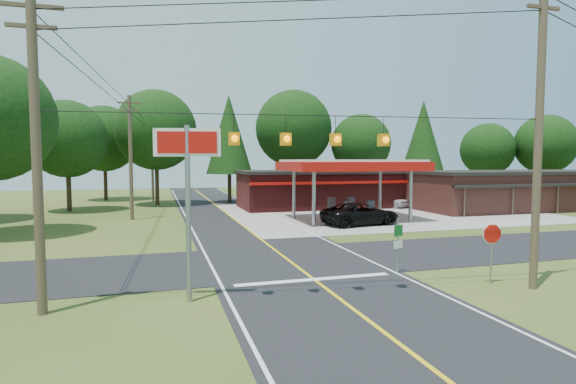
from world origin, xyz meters
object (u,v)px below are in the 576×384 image
object	(u,v)px
big_stop_sign	(188,174)
octagonal_stop_sign	(492,239)
gas_canopy	(350,167)
sedan_car	(389,200)
suv_car	(360,214)

from	to	relation	value
big_stop_sign	octagonal_stop_sign	bearing A→B (deg)	-5.02
gas_canopy	sedan_car	bearing A→B (deg)	45.00
gas_canopy	suv_car	bearing A→B (deg)	-99.46
gas_canopy	big_stop_sign	world-z (taller)	big_stop_sign
big_stop_sign	octagonal_stop_sign	world-z (taller)	big_stop_sign
gas_canopy	octagonal_stop_sign	distance (m)	19.35
suv_car	octagonal_stop_sign	bearing A→B (deg)	164.16
octagonal_stop_sign	sedan_car	bearing A→B (deg)	68.65
gas_canopy	suv_car	world-z (taller)	gas_canopy
suv_car	sedan_car	world-z (taller)	suv_car
suv_car	big_stop_sign	size ratio (longest dim) A/B	0.99
suv_car	sedan_car	distance (m)	13.90
gas_canopy	big_stop_sign	xyz separation A→B (m)	(-14.00, -18.01, 0.08)
sedan_car	big_stop_sign	bearing A→B (deg)	-150.77
suv_car	octagonal_stop_sign	xyz separation A→B (m)	(-2.06, -16.01, 0.95)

